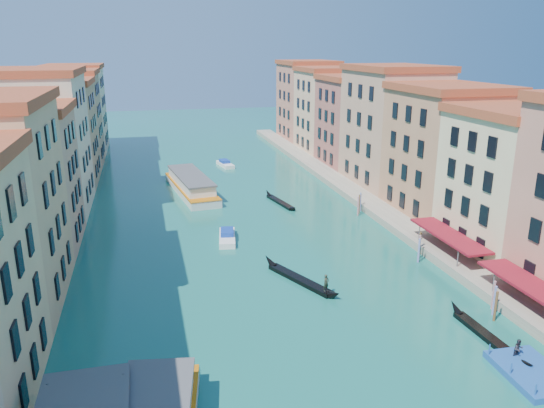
# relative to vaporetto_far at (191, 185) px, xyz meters

# --- Properties ---
(left_bank_palazzos) EXTENTS (12.80, 128.40, 21.00)m
(left_bank_palazzos) POSITION_rel_vaporetto_far_xyz_m (-21.89, -10.98, 8.28)
(left_bank_palazzos) COLOR beige
(left_bank_palazzos) RESTS_ON ground
(right_bank_palazzos) EXTENTS (12.80, 128.40, 21.00)m
(right_bank_palazzos) POSITION_rel_vaporetto_far_xyz_m (34.11, -10.66, 8.32)
(right_bank_palazzos) COLOR brown
(right_bank_palazzos) RESTS_ON ground
(quay) EXTENTS (4.00, 140.00, 1.00)m
(quay) POSITION_rel_vaporetto_far_xyz_m (26.11, -10.66, -0.92)
(quay) COLOR gray
(quay) RESTS_ON ground
(mooring_poles_right) EXTENTS (1.44, 54.24, 3.20)m
(mooring_poles_right) POSITION_rel_vaporetto_far_xyz_m (23.21, -46.86, -0.12)
(mooring_poles_right) COLOR brown
(mooring_poles_right) RESTS_ON ground
(vaporetto_far) EXTENTS (7.61, 21.72, 3.16)m
(vaporetto_far) POSITION_rel_vaporetto_far_xyz_m (0.00, 0.00, 0.00)
(vaporetto_far) COLOR silver
(vaporetto_far) RESTS_ON ground
(gondola_fore) EXTENTS (5.97, 11.61, 2.46)m
(gondola_fore) POSITION_rel_vaporetto_far_xyz_m (7.82, -38.50, -1.01)
(gondola_fore) COLOR black
(gondola_fore) RESTS_ON ground
(gondola_right) EXTENTS (1.34, 11.16, 2.23)m
(gondola_right) POSITION_rel_vaporetto_far_xyz_m (20.12, -53.52, -1.00)
(gondola_right) COLOR black
(gondola_right) RESTS_ON ground
(gondola_far) EXTENTS (2.98, 10.89, 1.55)m
(gondola_far) POSITION_rel_vaporetto_far_xyz_m (13.05, -9.67, -1.11)
(gondola_far) COLOR black
(gondola_far) RESTS_ON ground
(motorboat_mid) EXTENTS (2.93, 6.54, 1.31)m
(motorboat_mid) POSITION_rel_vaporetto_far_xyz_m (2.30, -24.28, -0.92)
(motorboat_mid) COLOR white
(motorboat_mid) RESTS_ON ground
(motorboat_far) EXTENTS (3.04, 6.52, 1.30)m
(motorboat_far) POSITION_rel_vaporetto_far_xyz_m (8.79, 19.12, -0.92)
(motorboat_far) COLOR white
(motorboat_far) RESTS_ON ground
(blue_dock) EXTENTS (4.44, 6.46, 0.52)m
(blue_dock) POSITION_rel_vaporetto_far_xyz_m (20.10, -58.70, -1.16)
(blue_dock) COLOR #1D529F
(blue_dock) RESTS_ON ground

